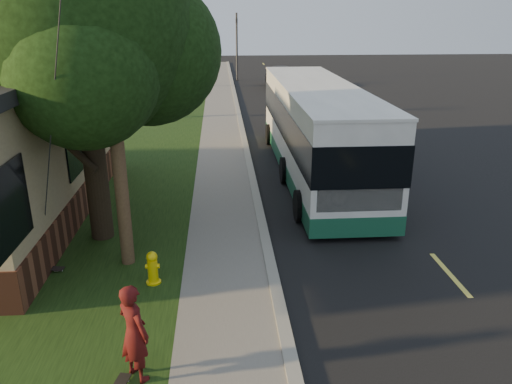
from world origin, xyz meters
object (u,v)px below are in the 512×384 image
traffic_signal (237,42)px  skateboard_spare (46,269)px  bare_tree_near (174,79)px  bare_tree_far (193,61)px  distant_car (283,77)px  leafy_tree (83,31)px  skateboarder (134,332)px  fire_hydrant (153,268)px  utility_pole (109,61)px  dumpster (23,157)px  transit_bus (316,127)px

traffic_signal → skateboard_spare: size_ratio=6.81×
skateboard_spare → bare_tree_near: bearing=84.8°
bare_tree_far → distant_car: bare_tree_far is taller
leafy_tree → bare_tree_far: bearing=87.5°
bare_tree_far → skateboard_spare: bare_tree_far is taller
bare_tree_near → skateboarder: bearing=-87.3°
skateboarder → traffic_signal: bearing=-50.3°
fire_hydrant → skateboarder: skateboarder is taller
utility_pole → bare_tree_far: bearing=89.4°
fire_hydrant → utility_pole: size_ratio=0.08×
bare_tree_near → distant_car: size_ratio=0.85×
dumpster → transit_bus: bearing=-4.1°
utility_pole → bare_tree_far: utility_pole is taller
fire_hydrant → leafy_tree: 5.65m
transit_bus → skateboard_spare: 10.25m
distant_car → leafy_tree: bearing=-114.6°
fire_hydrant → utility_pole: (-0.71, 0.99, 4.20)m
skateboarder → dumpster: (-5.74, 11.32, -0.28)m
bare_tree_near → bare_tree_far: bare_tree_near is taller
bare_tree_near → leafy_tree: bearing=-92.5°
traffic_signal → skateboarder: size_ratio=3.32×
transit_bus → fire_hydrant: bearing=-122.9°
fire_hydrant → transit_bus: size_ratio=0.06×
fire_hydrant → dumpster: size_ratio=0.48×
skateboarder → dumpster: size_ratio=1.07×
traffic_signal → skateboarder: bearing=-94.6°
transit_bus → dumpster: size_ratio=7.65×
traffic_signal → skateboarder: traffic_signal is taller
leafy_tree → skateboard_spare: size_ratio=9.65×
skateboarder → dumpster: 12.69m
fire_hydrant → dumpster: (-5.64, 8.37, 0.18)m
fire_hydrant → transit_bus: bearing=57.1°
bare_tree_near → distant_car: bare_tree_near is taller
bare_tree_far → transit_bus: size_ratio=0.34×
utility_pole → skateboarder: bearing=-78.5°
bare_tree_far → leafy_tree: bearing=-92.5°
bare_tree_near → bare_tree_far: (0.50, 12.00, -0.15)m
fire_hydrant → distant_car: (6.47, 29.29, 0.43)m
skateboard_spare → dumpster: size_ratio=0.52×
traffic_signal → skateboard_spare: (-5.58, -33.30, -3.04)m
utility_pole → bare_tree_near: bearing=90.7°
traffic_signal → distant_car: size_ratio=1.09×
fire_hydrant → skateboarder: size_ratio=0.45×
bare_tree_near → dumpster: bearing=-116.2°
fire_hydrant → skateboarder: 2.99m
leafy_tree → skateboard_spare: (-0.91, -1.95, -5.04)m
leafy_tree → utility_pole: bearing=-62.4°
bare_tree_far → transit_bus: bare_tree_far is taller
dumpster → fire_hydrant: bearing=-56.0°
traffic_signal → skateboard_spare: bearing=-99.5°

